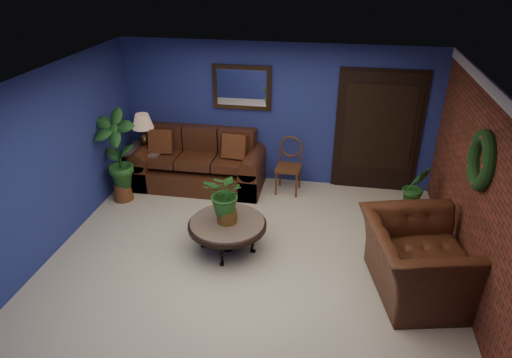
% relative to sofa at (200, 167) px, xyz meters
% --- Properties ---
extents(floor, '(5.50, 5.50, 0.00)m').
position_rel_sofa_xyz_m(floor, '(1.31, -2.09, -0.34)').
color(floor, beige).
rests_on(floor, ground).
extents(wall_back, '(5.50, 0.04, 2.50)m').
position_rel_sofa_xyz_m(wall_back, '(1.31, 0.41, 0.91)').
color(wall_back, navy).
rests_on(wall_back, ground).
extents(wall_left, '(0.04, 5.00, 2.50)m').
position_rel_sofa_xyz_m(wall_left, '(-1.44, -2.09, 0.91)').
color(wall_left, navy).
rests_on(wall_left, ground).
extents(wall_right_brick, '(0.04, 5.00, 2.50)m').
position_rel_sofa_xyz_m(wall_right_brick, '(4.06, -2.09, 0.91)').
color(wall_right_brick, maroon).
rests_on(wall_right_brick, ground).
extents(ceiling, '(5.50, 5.00, 0.02)m').
position_rel_sofa_xyz_m(ceiling, '(1.31, -2.09, 2.16)').
color(ceiling, silver).
rests_on(ceiling, wall_back).
extents(crown_molding, '(0.03, 5.00, 0.14)m').
position_rel_sofa_xyz_m(crown_molding, '(4.03, -2.09, 2.09)').
color(crown_molding, white).
rests_on(crown_molding, wall_right_brick).
extents(wall_mirror, '(1.02, 0.06, 0.77)m').
position_rel_sofa_xyz_m(wall_mirror, '(0.71, 0.37, 1.38)').
color(wall_mirror, '#482F19').
rests_on(wall_mirror, wall_back).
extents(closet_door, '(1.44, 0.06, 2.18)m').
position_rel_sofa_xyz_m(closet_door, '(3.06, 0.38, 0.71)').
color(closet_door, black).
rests_on(closet_door, wall_back).
extents(wreath, '(0.16, 0.72, 0.72)m').
position_rel_sofa_xyz_m(wreath, '(4.00, -2.04, 1.36)').
color(wreath, black).
rests_on(wreath, wall_right_brick).
extents(sofa, '(2.28, 0.98, 1.03)m').
position_rel_sofa_xyz_m(sofa, '(0.00, 0.00, 0.00)').
color(sofa, '#4A2415').
rests_on(sofa, ground).
extents(coffee_table, '(1.10, 1.10, 0.47)m').
position_rel_sofa_xyz_m(coffee_table, '(0.96, -1.92, 0.08)').
color(coffee_table, '#554F4A').
rests_on(coffee_table, ground).
extents(end_table, '(0.70, 0.70, 0.64)m').
position_rel_sofa_xyz_m(end_table, '(-0.99, -0.04, 0.15)').
color(end_table, '#554F4A').
rests_on(end_table, ground).
extents(table_lamp, '(0.37, 0.37, 0.62)m').
position_rel_sofa_xyz_m(table_lamp, '(-0.99, -0.04, 0.70)').
color(table_lamp, '#482F19').
rests_on(table_lamp, end_table).
extents(side_chair, '(0.44, 0.44, 0.98)m').
position_rel_sofa_xyz_m(side_chair, '(1.60, 0.04, 0.22)').
color(side_chair, '#532D17').
rests_on(side_chair, ground).
extents(armchair, '(1.52, 1.65, 0.92)m').
position_rel_sofa_xyz_m(armchair, '(3.46, -2.36, 0.12)').
color(armchair, '#4A2415').
rests_on(armchair, ground).
extents(coffee_plant, '(0.68, 0.63, 0.75)m').
position_rel_sofa_xyz_m(coffee_plant, '(0.96, -1.92, 0.55)').
color(coffee_plant, brown).
rests_on(coffee_plant, coffee_table).
extents(floor_plant, '(0.48, 0.43, 0.88)m').
position_rel_sofa_xyz_m(floor_plant, '(3.66, -0.48, 0.13)').
color(floor_plant, brown).
rests_on(floor_plant, ground).
extents(tall_plant, '(0.72, 0.50, 1.58)m').
position_rel_sofa_xyz_m(tall_plant, '(-1.14, -0.81, 0.52)').
color(tall_plant, brown).
rests_on(tall_plant, ground).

